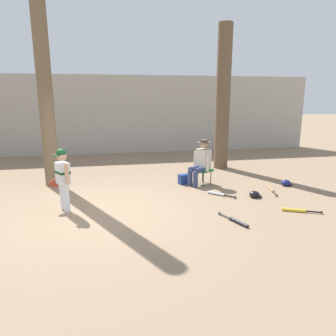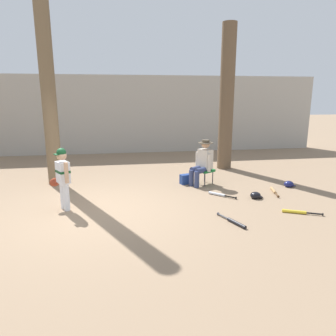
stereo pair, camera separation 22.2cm
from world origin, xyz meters
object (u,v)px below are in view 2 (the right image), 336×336
at_px(bat_yellow_trainer, 297,212).
at_px(batting_helmet_black, 256,195).
at_px(tree_near_player, 47,71).
at_px(batting_helmet_navy, 289,184).
at_px(bat_wood_tan, 274,191).
at_px(bat_black_composite, 234,222).
at_px(young_ballplayer, 62,175).
at_px(seated_spectator, 203,161).
at_px(folding_stool, 205,171).
at_px(bat_aluminum_silver, 219,194).
at_px(handbag_beside_stool, 186,179).
at_px(tree_behind_spectator, 226,106).

bearing_deg(bat_yellow_trainer, batting_helmet_black, 112.60).
height_order(tree_near_player, batting_helmet_navy, tree_near_player).
distance_m(bat_wood_tan, bat_black_composite, 2.38).
xyz_separation_m(young_ballplayer, bat_wood_tan, (4.92, 0.41, -0.71)).
relative_size(tree_near_player, bat_yellow_trainer, 8.93).
distance_m(bat_yellow_trainer, bat_black_composite, 1.48).
bearing_deg(tree_near_player, seated_spectator, -10.37).
distance_m(tree_near_player, bat_yellow_trainer, 6.72).
bearing_deg(folding_stool, young_ballplayer, -157.92).
height_order(bat_aluminum_silver, batting_helmet_black, batting_helmet_black).
relative_size(handbag_beside_stool, bat_aluminum_silver, 0.62).
bearing_deg(tree_behind_spectator, handbag_beside_stool, -134.73).
xyz_separation_m(handbag_beside_stool, batting_helmet_black, (1.32, -1.46, -0.06)).
relative_size(bat_aluminum_silver, batting_helmet_navy, 1.85).
distance_m(handbag_beside_stool, bat_black_composite, 2.79).
bearing_deg(folding_stool, batting_helmet_navy, -16.24).
bearing_deg(folding_stool, bat_black_composite, -93.76).
relative_size(tree_near_player, tree_behind_spectator, 1.40).
height_order(seated_spectator, handbag_beside_stool, seated_spectator).
distance_m(folding_stool, bat_wood_tan, 1.82).
xyz_separation_m(tree_near_player, bat_black_composite, (3.80, -3.34, -2.89)).
bearing_deg(seated_spectator, handbag_beside_stool, 159.03).
xyz_separation_m(tree_behind_spectator, batting_helmet_black, (-0.30, -3.10, -1.94)).
bearing_deg(handbag_beside_stool, bat_black_composite, -83.73).
height_order(bat_aluminum_silver, bat_black_composite, same).
distance_m(bat_aluminum_silver, batting_helmet_black, 0.84).
bearing_deg(young_ballplayer, seated_spectator, 21.86).
bearing_deg(folding_stool, batting_helmet_black, -58.14).
relative_size(folding_stool, bat_black_composite, 0.73).
height_order(young_ballplayer, batting_helmet_navy, young_ballplayer).
bearing_deg(tree_behind_spectator, seated_spectator, -124.45).
xyz_separation_m(young_ballplayer, batting_helmet_navy, (5.53, 0.77, -0.67)).
bearing_deg(bat_aluminum_silver, bat_black_composite, -98.36).
relative_size(folding_stool, bat_wood_tan, 0.77).
bearing_deg(folding_stool, handbag_beside_stool, 168.03).
distance_m(bat_aluminum_silver, batting_helmet_navy, 2.09).
bearing_deg(bat_yellow_trainer, bat_wood_tan, 80.93).
xyz_separation_m(handbag_beside_stool, bat_wood_tan, (1.98, -1.08, -0.10)).
bearing_deg(bat_black_composite, tree_near_player, 138.73).
relative_size(tree_behind_spectator, handbag_beside_stool, 13.57).
relative_size(handbag_beside_stool, batting_helmet_navy, 1.15).
xyz_separation_m(folding_stool, batting_helmet_black, (0.84, -1.36, -0.29)).
bearing_deg(tree_behind_spectator, bat_wood_tan, -82.65).
relative_size(young_ballplayer, bat_black_composite, 1.75).
relative_size(tree_near_player, bat_wood_tan, 9.07).
bearing_deg(bat_black_composite, bat_aluminum_silver, 81.64).
distance_m(tree_near_player, folding_stool, 4.77).
bearing_deg(young_ballplayer, bat_wood_tan, 4.73).
xyz_separation_m(tree_near_player, handbag_beside_stool, (3.50, -0.56, -2.79)).
bearing_deg(bat_aluminum_silver, seated_spectator, 98.50).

